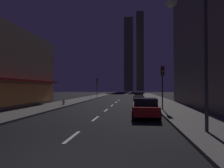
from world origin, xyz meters
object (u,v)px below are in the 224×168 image
fire_hydrant_far_left (64,102)px  traffic_light_far_left (97,84)px  car_parked_near (145,107)px  street_lamp_right (188,29)px  car_parked_far (139,96)px  traffic_light_near_right (163,78)px

fire_hydrant_far_left → traffic_light_far_left: (0.40, 19.23, 2.74)m
fire_hydrant_far_left → car_parked_near: bearing=-40.7°
traffic_light_far_left → street_lamp_right: (10.88, -32.50, 1.87)m
car_parked_far → fire_hydrant_far_left: size_ratio=6.48×
car_parked_far → fire_hydrant_far_left: car_parked_far is taller
traffic_light_far_left → street_lamp_right: size_ratio=0.64×
car_parked_near → fire_hydrant_far_left: bearing=139.3°
traffic_light_near_right → street_lamp_right: street_lamp_right is taller
fire_hydrant_far_left → street_lamp_right: 18.01m
car_parked_far → traffic_light_near_right: (1.90, -17.74, 2.45)m
street_lamp_right → fire_hydrant_far_left: bearing=130.4°
fire_hydrant_far_left → traffic_light_near_right: size_ratio=0.16×
fire_hydrant_far_left → traffic_light_near_right: (11.40, -3.98, 2.74)m
car_parked_far → traffic_light_near_right: size_ratio=1.01×
car_parked_near → traffic_light_near_right: (1.90, 4.18, 2.45)m
car_parked_near → street_lamp_right: size_ratio=0.64×
fire_hydrant_far_left → traffic_light_far_left: traffic_light_far_left is taller
traffic_light_near_right → street_lamp_right: 9.48m
car_parked_near → street_lamp_right: 6.92m
traffic_light_near_right → traffic_light_far_left: size_ratio=1.00×
car_parked_near → traffic_light_far_left: traffic_light_far_left is taller
car_parked_near → street_lamp_right: (1.78, -5.11, 4.33)m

